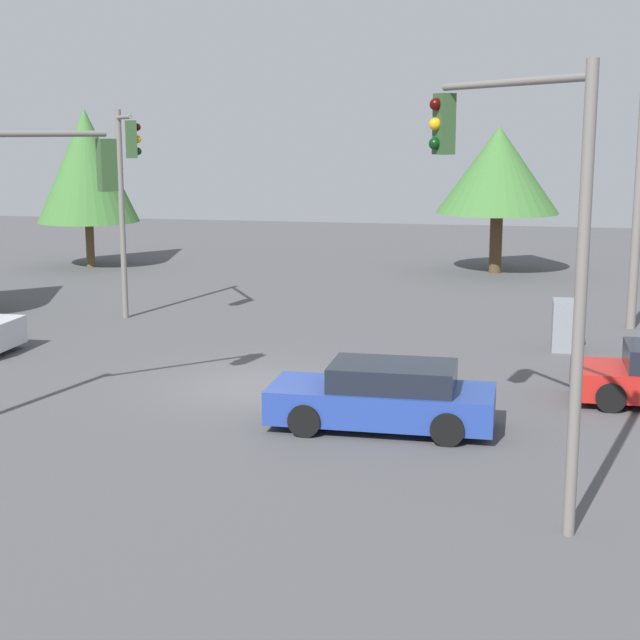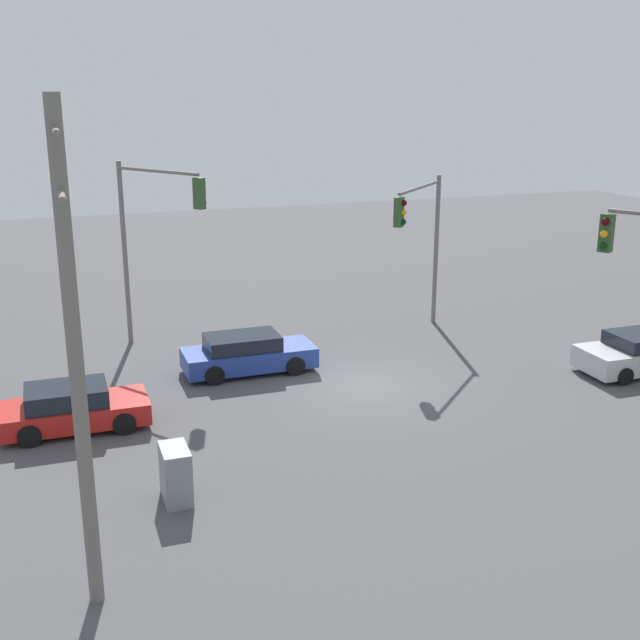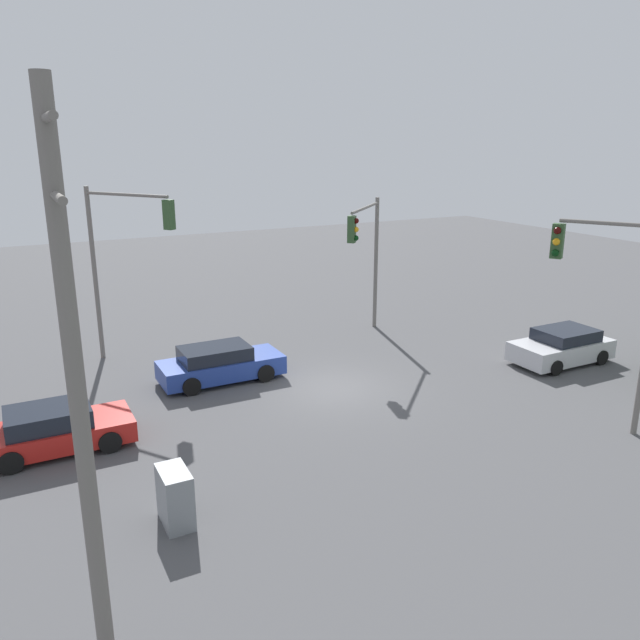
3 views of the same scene
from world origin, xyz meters
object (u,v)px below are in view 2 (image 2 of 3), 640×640
at_px(electrical_cabinet, 176,474).
at_px(traffic_signal_main, 422,229).
at_px(sedan_red, 73,408).
at_px(traffic_signal_aux, 152,225).
at_px(sedan_silver, 639,353).
at_px(sedan_blue, 247,354).

bearing_deg(electrical_cabinet, traffic_signal_main, 131.76).
xyz_separation_m(sedan_red, traffic_signal_aux, (-6.37, 3.36, 4.09)).
distance_m(sedan_silver, traffic_signal_aux, 17.65).
distance_m(sedan_red, electrical_cabinet, 5.54).
bearing_deg(traffic_signal_aux, sedan_silver, 28.67).
bearing_deg(sedan_blue, sedan_silver, 70.95).
height_order(sedan_red, traffic_signal_main, traffic_signal_main).
relative_size(sedan_blue, electrical_cabinet, 3.33).
bearing_deg(sedan_silver, electrical_cabinet, 102.61).
relative_size(traffic_signal_main, traffic_signal_aux, 0.88).
relative_size(sedan_red, sedan_silver, 1.01).
distance_m(sedan_red, sedan_blue, 6.63).
bearing_deg(sedan_blue, sedan_red, -63.24).
distance_m(sedan_silver, sedan_blue, 13.50).
distance_m(sedan_blue, traffic_signal_main, 8.58).
relative_size(sedan_silver, traffic_signal_main, 0.67).
bearing_deg(sedan_blue, electrical_cabinet, -25.21).
distance_m(traffic_signal_main, electrical_cabinet, 15.63).
bearing_deg(traffic_signal_main, traffic_signal_aux, -52.39).
xyz_separation_m(sedan_silver, sedan_blue, (-4.41, -12.76, -0.01)).
bearing_deg(electrical_cabinet, sedan_blue, 154.79).
bearing_deg(sedan_silver, sedan_blue, 70.95).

